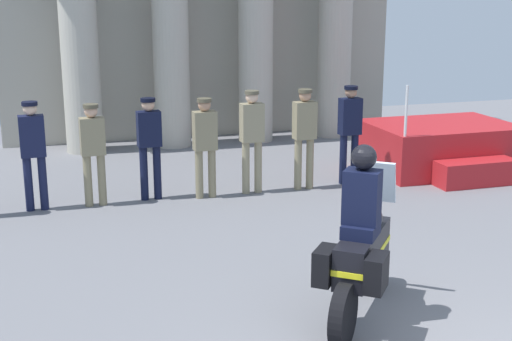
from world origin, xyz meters
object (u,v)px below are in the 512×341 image
object	(u,v)px
officer_in_row_1	(33,147)
officer_in_row_4	(205,140)
motorcycle_with_rider	(361,248)
officer_in_row_3	(149,140)
officer_in_row_7	(350,126)
officer_in_row_2	(93,147)
officer_in_row_6	(305,131)
reviewing_stand	(442,148)
officer_in_row_5	(252,133)

from	to	relation	value
officer_in_row_1	officer_in_row_4	bearing A→B (deg)	174.93
officer_in_row_1	motorcycle_with_rider	size ratio (longest dim) A/B	0.91
officer_in_row_3	officer_in_row_7	size ratio (longest dim) A/B	0.97
officer_in_row_2	officer_in_row_7	world-z (taller)	officer_in_row_7
officer_in_row_2	officer_in_row_6	size ratio (longest dim) A/B	0.94
officer_in_row_2	reviewing_stand	bearing A→B (deg)	-179.16
reviewing_stand	officer_in_row_1	distance (m)	7.54
reviewing_stand	officer_in_row_7	size ratio (longest dim) A/B	1.54
reviewing_stand	officer_in_row_5	size ratio (longest dim) A/B	1.53
reviewing_stand	officer_in_row_2	xyz separation A→B (m)	(-6.60, -0.40, 0.54)
officer_in_row_3	officer_in_row_6	world-z (taller)	officer_in_row_6
officer_in_row_6	officer_in_row_5	bearing A→B (deg)	-5.22
officer_in_row_1	officer_in_row_7	size ratio (longest dim) A/B	0.99
reviewing_stand	officer_in_row_6	world-z (taller)	reviewing_stand
officer_in_row_2	officer_in_row_3	distance (m)	0.92
officer_in_row_1	officer_in_row_2	xyz separation A→B (m)	(0.91, -0.03, -0.05)
officer_in_row_1	motorcycle_with_rider	distance (m)	5.95
reviewing_stand	officer_in_row_4	size ratio (longest dim) A/B	1.61
officer_in_row_5	officer_in_row_6	xyz separation A→B (m)	(0.93, -0.04, -0.01)
officer_in_row_7	motorcycle_with_rider	size ratio (longest dim) A/B	0.93
officer_in_row_4	officer_in_row_7	size ratio (longest dim) A/B	0.96
officer_in_row_3	officer_in_row_5	bearing A→B (deg)	173.19
reviewing_stand	officer_in_row_3	bearing A→B (deg)	-176.85
officer_in_row_4	motorcycle_with_rider	distance (m)	4.90
officer_in_row_3	motorcycle_with_rider	xyz separation A→B (m)	(1.41, -5.04, -0.21)
reviewing_stand	officer_in_row_3	size ratio (longest dim) A/B	1.59
officer_in_row_5	motorcycle_with_rider	distance (m)	4.93
officer_in_row_1	officer_in_row_5	size ratio (longest dim) A/B	0.98
reviewing_stand	officer_in_row_2	bearing A→B (deg)	-176.54
reviewing_stand	officer_in_row_7	world-z (taller)	reviewing_stand
officer_in_row_5	motorcycle_with_rider	bearing A→B (deg)	83.81
officer_in_row_6	officer_in_row_7	world-z (taller)	officer_in_row_7
officer_in_row_2	motorcycle_with_rider	world-z (taller)	motorcycle_with_rider
reviewing_stand	officer_in_row_5	bearing A→B (deg)	-173.70
reviewing_stand	officer_in_row_7	xyz separation A→B (m)	(-2.12, -0.35, 0.61)
officer_in_row_1	officer_in_row_5	world-z (taller)	officer_in_row_5
officer_in_row_3	officer_in_row_5	distance (m)	1.72
officer_in_row_1	officer_in_row_6	size ratio (longest dim) A/B	0.99
officer_in_row_5	officer_in_row_7	bearing A→B (deg)	-179.86
officer_in_row_6	motorcycle_with_rider	bearing A→B (deg)	73.10
officer_in_row_2	officer_in_row_6	world-z (taller)	officer_in_row_6
reviewing_stand	officer_in_row_7	distance (m)	2.24
officer_in_row_4	officer_in_row_3	bearing A→B (deg)	-13.47
officer_in_row_1	reviewing_stand	bearing A→B (deg)	-179.82
officer_in_row_5	officer_in_row_1	bearing A→B (deg)	-3.77
motorcycle_with_rider	officer_in_row_4	bearing A→B (deg)	45.27
officer_in_row_1	officer_in_row_2	bearing A→B (deg)	175.41
officer_in_row_3	officer_in_row_4	size ratio (longest dim) A/B	1.01
officer_in_row_3	motorcycle_with_rider	distance (m)	5.24
officer_in_row_1	officer_in_row_7	bearing A→B (deg)	177.57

